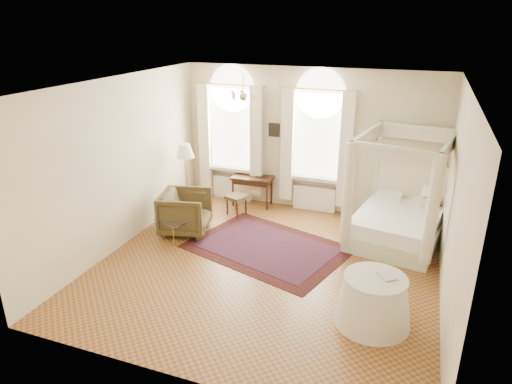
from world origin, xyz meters
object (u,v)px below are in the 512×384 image
at_px(side_table, 373,300).
at_px(coffee_table, 172,222).
at_px(canopy_bed, 397,219).
at_px(floor_lamp, 185,154).
at_px(nightstand, 426,216).
at_px(armchair, 185,212).
at_px(writing_desk, 252,181).
at_px(stool, 237,199).

bearing_deg(side_table, coffee_table, 161.77).
bearing_deg(coffee_table, canopy_bed, 19.03).
relative_size(coffee_table, floor_lamp, 0.46).
xyz_separation_m(nightstand, armchair, (-4.79, -1.89, 0.14)).
bearing_deg(writing_desk, stool, -102.05).
height_order(stool, armchair, armchair).
bearing_deg(coffee_table, floor_lamp, 105.91).
xyz_separation_m(nightstand, stool, (-4.13, -0.66, 0.08)).
distance_m(nightstand, floor_lamp, 5.47).
relative_size(nightstand, writing_desk, 0.62).
bearing_deg(side_table, stool, 138.75).
height_order(writing_desk, floor_lamp, floor_lamp).
bearing_deg(nightstand, side_table, -100.38).
bearing_deg(floor_lamp, canopy_bed, 1.01).
relative_size(canopy_bed, stool, 4.45).
bearing_deg(stool, floor_lamp, -168.23).
bearing_deg(nightstand, coffee_table, -154.71).
distance_m(armchair, floor_lamp, 1.46).
xyz_separation_m(nightstand, side_table, (-0.68, -3.69, 0.07)).
height_order(armchair, floor_lamp, floor_lamp).
height_order(nightstand, side_table, side_table).
height_order(nightstand, armchair, armchair).
bearing_deg(nightstand, writing_desk, 180.00).
xyz_separation_m(canopy_bed, floor_lamp, (-4.72, -0.08, 0.89)).
bearing_deg(stool, side_table, -41.25).
height_order(writing_desk, side_table, side_table).
height_order(nightstand, coffee_table, nightstand).
bearing_deg(floor_lamp, stool, 11.77).
xyz_separation_m(canopy_bed, side_table, (-0.12, -2.88, -0.13)).
relative_size(armchair, floor_lamp, 0.61).
relative_size(nightstand, side_table, 0.54).
xyz_separation_m(nightstand, writing_desk, (-3.99, 0.00, 0.32)).
bearing_deg(canopy_bed, stool, 177.50).
bearing_deg(floor_lamp, writing_desk, 34.86).
bearing_deg(armchair, writing_desk, -35.68).
bearing_deg(side_table, floor_lamp, 148.76).
distance_m(canopy_bed, writing_desk, 3.53).
distance_m(canopy_bed, armchair, 4.37).
relative_size(writing_desk, floor_lamp, 0.61).
xyz_separation_m(writing_desk, floor_lamp, (-1.29, -0.90, 0.77)).
height_order(canopy_bed, writing_desk, canopy_bed).
height_order(canopy_bed, floor_lamp, canopy_bed).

